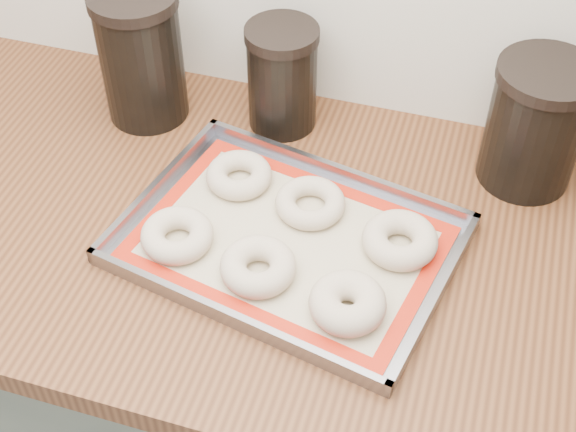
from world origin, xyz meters
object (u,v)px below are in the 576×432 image
(bagel_front_right, at_px, (348,303))
(canister_mid, at_px, (282,77))
(canister_right, at_px, (536,124))
(baking_tray, at_px, (288,242))
(bagel_back_left, at_px, (239,175))
(bagel_front_mid, at_px, (258,266))
(bagel_back_mid, at_px, (310,203))
(bagel_back_right, at_px, (400,240))
(canister_left, at_px, (141,56))
(bagel_front_left, at_px, (177,235))

(bagel_front_right, xyz_separation_m, canister_mid, (-0.20, 0.36, 0.07))
(canister_right, bearing_deg, baking_tray, -140.99)
(baking_tray, height_order, canister_right, canister_right)
(baking_tray, bearing_deg, bagel_back_left, 137.87)
(bagel_front_mid, height_order, canister_mid, canister_mid)
(bagel_back_mid, bearing_deg, bagel_front_right, -59.83)
(bagel_back_right, relative_size, canister_right, 0.54)
(bagel_back_mid, height_order, canister_right, canister_right)
(canister_left, bearing_deg, bagel_back_right, -22.01)
(baking_tray, xyz_separation_m, canister_left, (-0.32, 0.23, 0.11))
(bagel_front_left, height_order, canister_left, canister_left)
(baking_tray, xyz_separation_m, bagel_back_mid, (0.01, 0.07, 0.01))
(bagel_front_left, bearing_deg, bagel_back_mid, 36.34)
(baking_tray, xyz_separation_m, canister_right, (0.31, 0.25, 0.09))
(bagel_front_mid, bearing_deg, bagel_front_right, -11.77)
(baking_tray, relative_size, bagel_front_mid, 4.89)
(canister_left, bearing_deg, bagel_back_left, -31.60)
(bagel_front_right, bearing_deg, bagel_back_mid, 120.17)
(bagel_front_right, xyz_separation_m, bagel_back_mid, (-0.10, 0.17, -0.01))
(bagel_back_left, height_order, bagel_back_mid, bagel_back_left)
(bagel_front_mid, relative_size, bagel_back_left, 1.04)
(baking_tray, relative_size, canister_mid, 2.86)
(bagel_back_right, xyz_separation_m, canister_mid, (-0.25, 0.23, 0.07))
(bagel_front_right, bearing_deg, bagel_back_right, 72.03)
(bagel_back_left, relative_size, canister_right, 0.50)
(bagel_back_mid, height_order, bagel_back_right, bagel_back_right)
(baking_tray, bearing_deg, bagel_front_mid, -107.20)
(bagel_front_right, bearing_deg, canister_right, 60.49)
(bagel_back_mid, bearing_deg, bagel_back_left, 168.23)
(canister_mid, bearing_deg, bagel_front_right, -60.89)
(bagel_front_mid, height_order, canister_left, canister_left)
(bagel_front_right, height_order, bagel_back_left, bagel_front_right)
(bagel_front_mid, xyz_separation_m, bagel_back_right, (0.18, 0.11, -0.00))
(baking_tray, height_order, canister_mid, canister_mid)
(canister_mid, bearing_deg, canister_left, -169.95)
(bagel_front_left, xyz_separation_m, bagel_front_mid, (0.13, -0.02, 0.00))
(canister_mid, bearing_deg, baking_tray, -71.12)
(bagel_front_right, distance_m, bagel_back_right, 0.14)
(bagel_back_right, distance_m, canister_mid, 0.34)
(bagel_front_left, distance_m, bagel_back_left, 0.15)
(bagel_front_left, height_order, bagel_back_right, bagel_back_right)
(bagel_front_left, distance_m, canister_right, 0.55)
(bagel_back_mid, bearing_deg, canister_right, 30.83)
(bagel_front_mid, relative_size, bagel_front_right, 1.03)
(canister_left, bearing_deg, bagel_front_right, -37.10)
(bagel_front_left, relative_size, canister_mid, 0.58)
(bagel_back_left, distance_m, bagel_back_right, 0.27)
(bagel_back_left, bearing_deg, canister_left, 148.40)
(bagel_front_mid, xyz_separation_m, bagel_back_mid, (0.03, 0.14, -0.00))
(canister_mid, relative_size, canister_right, 0.90)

